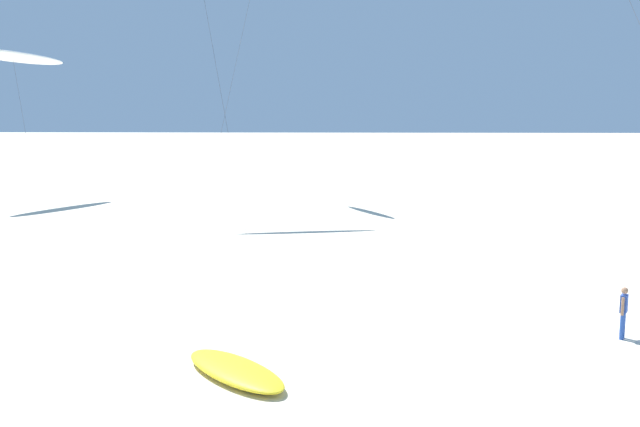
% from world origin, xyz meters
% --- Properties ---
extents(flying_kite_6, '(5.64, 7.26, 10.92)m').
position_xyz_m(flying_kite_6, '(-19.07, 54.63, 10.14)').
color(flying_kite_6, white).
rests_on(flying_kite_6, ground).
extents(grounded_kite_1, '(3.73, 4.00, 0.38)m').
position_xyz_m(grounded_kite_1, '(0.83, 20.87, 0.19)').
color(grounded_kite_1, yellow).
rests_on(grounded_kite_1, ground).
extents(person_near_right, '(0.32, 0.45, 1.66)m').
position_xyz_m(person_near_right, '(12.50, 24.35, 0.91)').
color(person_near_right, '#284CA3').
rests_on(person_near_right, ground).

